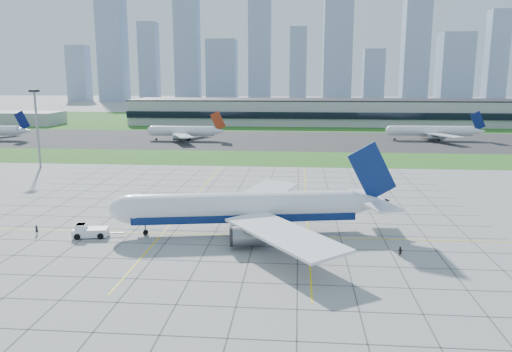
{
  "coord_description": "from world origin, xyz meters",
  "views": [
    {
      "loc": [
        15.81,
        -92.27,
        29.61
      ],
      "look_at": [
        6.12,
        21.05,
        7.0
      ],
      "focal_mm": 35.0,
      "sensor_mm": 36.0,
      "label": 1
    }
  ],
  "objects_px": {
    "light_mast": "(36,119)",
    "distant_jet_2": "(432,131)",
    "pushback_tug": "(89,231)",
    "crew_near": "(37,230)",
    "distant_jet_1": "(185,131)",
    "crew_far": "(400,252)",
    "airliner": "(246,208)"
  },
  "relations": [
    {
      "from": "crew_far",
      "to": "distant_jet_2",
      "type": "relative_size",
      "value": 0.04
    },
    {
      "from": "distant_jet_1",
      "to": "airliner",
      "type": "bearing_deg",
      "value": -72.49
    },
    {
      "from": "crew_near",
      "to": "crew_far",
      "type": "height_order",
      "value": "crew_near"
    },
    {
      "from": "light_mast",
      "to": "distant_jet_1",
      "type": "xyz_separation_m",
      "value": [
        31.94,
        74.81,
        -11.7
      ]
    },
    {
      "from": "airliner",
      "to": "crew_far",
      "type": "height_order",
      "value": "airliner"
    },
    {
      "from": "airliner",
      "to": "distant_jet_1",
      "type": "xyz_separation_m",
      "value": [
        -44.08,
        139.69,
        -0.3
      ]
    },
    {
      "from": "pushback_tug",
      "to": "distant_jet_2",
      "type": "relative_size",
      "value": 0.22
    },
    {
      "from": "distant_jet_1",
      "to": "distant_jet_2",
      "type": "xyz_separation_m",
      "value": [
        117.36,
        10.73,
        0.0
      ]
    },
    {
      "from": "crew_far",
      "to": "distant_jet_1",
      "type": "bearing_deg",
      "value": 164.11
    },
    {
      "from": "pushback_tug",
      "to": "crew_near",
      "type": "relative_size",
      "value": 5.03
    },
    {
      "from": "airliner",
      "to": "crew_far",
      "type": "bearing_deg",
      "value": -32.43
    },
    {
      "from": "distant_jet_1",
      "to": "crew_far",
      "type": "bearing_deg",
      "value": -64.74
    },
    {
      "from": "crew_near",
      "to": "distant_jet_1",
      "type": "bearing_deg",
      "value": 35.25
    },
    {
      "from": "distant_jet_1",
      "to": "crew_near",
      "type": "bearing_deg",
      "value": -88.32
    },
    {
      "from": "crew_near",
      "to": "airliner",
      "type": "bearing_deg",
      "value": -49.57
    },
    {
      "from": "crew_near",
      "to": "distant_jet_2",
      "type": "distance_m",
      "value": 192.09
    },
    {
      "from": "light_mast",
      "to": "distant_jet_1",
      "type": "bearing_deg",
      "value": 66.88
    },
    {
      "from": "light_mast",
      "to": "pushback_tug",
      "type": "height_order",
      "value": "light_mast"
    },
    {
      "from": "airliner",
      "to": "distant_jet_2",
      "type": "distance_m",
      "value": 167.32
    },
    {
      "from": "pushback_tug",
      "to": "distant_jet_1",
      "type": "xyz_separation_m",
      "value": [
        -14.83,
        145.18,
        3.34
      ]
    },
    {
      "from": "airliner",
      "to": "crew_near",
      "type": "distance_m",
      "value": 40.31
    },
    {
      "from": "crew_near",
      "to": "light_mast",
      "type": "bearing_deg",
      "value": 61.0
    },
    {
      "from": "pushback_tug",
      "to": "crew_near",
      "type": "bearing_deg",
      "value": 166.23
    },
    {
      "from": "light_mast",
      "to": "crew_near",
      "type": "bearing_deg",
      "value": -62.56
    },
    {
      "from": "light_mast",
      "to": "pushback_tug",
      "type": "distance_m",
      "value": 85.82
    },
    {
      "from": "light_mast",
      "to": "distant_jet_2",
      "type": "bearing_deg",
      "value": 29.81
    },
    {
      "from": "airliner",
      "to": "light_mast",
      "type": "bearing_deg",
      "value": 129.51
    },
    {
      "from": "light_mast",
      "to": "crew_near",
      "type": "height_order",
      "value": "light_mast"
    },
    {
      "from": "crew_near",
      "to": "crew_far",
      "type": "bearing_deg",
      "value": -61.89
    },
    {
      "from": "crew_far",
      "to": "distant_jet_2",
      "type": "distance_m",
      "value": 168.11
    },
    {
      "from": "light_mast",
      "to": "distant_jet_2",
      "type": "height_order",
      "value": "light_mast"
    },
    {
      "from": "airliner",
      "to": "distant_jet_2",
      "type": "bearing_deg",
      "value": 54.02
    }
  ]
}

